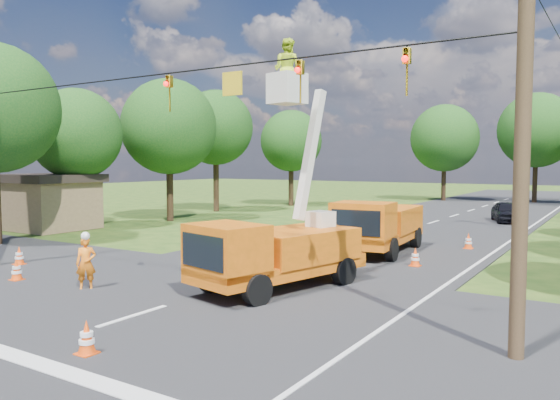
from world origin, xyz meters
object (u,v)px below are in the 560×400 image
Objects in this scene: bucket_truck at (277,236)px; tree_far_a at (445,138)px; tree_left_f at (291,141)px; tree_far_b at (537,130)px; traffic_cone_5 at (19,256)px; tree_left_d at (169,127)px; traffic_cone_7 at (468,241)px; pole_right_near at (524,95)px; shed at (46,201)px; traffic_cone_1 at (87,338)px; distant_car at (507,212)px; ground_worker at (86,263)px; tree_left_c at (76,134)px; second_truck at (378,225)px; tree_left_e at (216,128)px; traffic_cone_2 at (315,265)px; traffic_cone_3 at (415,257)px; traffic_cone_4 at (17,270)px.

bucket_truck is 0.79× the size of tree_far_a.
tree_left_f is 23.30m from tree_far_b.
tree_left_d is at bearing 113.18° from traffic_cone_5.
traffic_cone_7 is 14.76m from pole_right_near.
pole_right_near is 1.82× the size of shed.
shed is at bearing -119.58° from tree_far_b.
traffic_cone_1 is at bearing -100.21° from traffic_cone_7.
pole_right_near is 27.90m from tree_left_d.
distant_car reaches higher than traffic_cone_7.
tree_left_c reaches higher than ground_worker.
second_truck is at bearing 43.45° from traffic_cone_5.
tree_left_c is 13.05m from tree_left_e.
traffic_cone_1 is (-0.21, -14.59, -0.83)m from second_truck.
tree_left_f is at bearing 122.77° from traffic_cone_2.
pole_right_near is at bearing -59.86° from traffic_cone_3.
tree_far_b is at bearing 14.04° from tree_far_a.
tree_left_c reaches higher than traffic_cone_1.
traffic_cone_2 is at bearing -13.00° from tree_left_c.
distant_car is at bearing 84.99° from traffic_cone_1.
traffic_cone_7 is 0.09× the size of tree_left_c.
tree_left_f reaches higher than ground_worker.
traffic_cone_7 is 21.98m from tree_left_c.
traffic_cone_4 is 0.13× the size of shed.
ground_worker is at bearing -12.57° from traffic_cone_5.
shed reaches higher than traffic_cone_5.
bucket_truck is 4.67× the size of ground_worker.
tree_left_c reaches higher than distant_car.
bucket_truck reaches higher than traffic_cone_3.
tree_left_f reaches higher than traffic_cone_4.
traffic_cone_4 is 19.14m from tree_left_d.
tree_far_a is at bearing 70.35° from tree_left_d.
traffic_cone_4 is 47.47m from tree_far_b.
traffic_cone_5 is 0.08× the size of tree_left_e.
traffic_cone_4 is 0.08× the size of tree_left_e.
traffic_cone_1 is 0.13× the size of shed.
distant_car is at bearing 97.97° from bucket_truck.
bucket_truck is 10.59× the size of traffic_cone_4.
traffic_cone_5 is at bearing -95.12° from tree_far_a.
traffic_cone_7 is 0.08× the size of tree_left_d.
traffic_cone_1 is 22.77m from tree_left_c.
pole_right_near is at bearing -44.76° from ground_worker.
traffic_cone_7 is (3.19, 17.72, 0.00)m from traffic_cone_1.
tree_left_c is 0.78× the size of tree_far_b.
bucket_truck is 0.75× the size of pole_right_near.
tree_left_f reaches higher than traffic_cone_1.
distant_car is at bearing 92.51° from traffic_cone_7.
traffic_cone_2 is 4.06m from traffic_cone_3.
tree_far_b reaches higher than shed.
distant_car is at bearing 26.56° from ground_worker.
tree_far_a reaches higher than traffic_cone_2.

